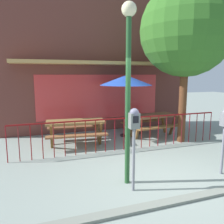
% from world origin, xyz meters
% --- Properties ---
extents(ground, '(40.00, 40.00, 0.00)m').
position_xyz_m(ground, '(0.00, 0.00, 0.00)').
color(ground, gray).
extents(pub_storefront, '(7.49, 1.26, 5.83)m').
position_xyz_m(pub_storefront, '(0.00, 4.84, 2.89)').
color(pub_storefront, '#431E1D').
rests_on(pub_storefront, ground).
extents(patio_fence_front, '(6.31, 0.04, 0.97)m').
position_xyz_m(patio_fence_front, '(0.00, 2.07, 0.66)').
color(patio_fence_front, maroon).
rests_on(patio_fence_front, ground).
extents(picnic_table_left, '(1.92, 1.52, 0.79)m').
position_xyz_m(picnic_table_left, '(-1.26, 3.01, 0.61)').
color(picnic_table_left, brown).
rests_on(picnic_table_left, ground).
extents(picnic_table_right, '(1.93, 1.54, 0.79)m').
position_xyz_m(picnic_table_right, '(1.52, 3.19, 0.61)').
color(picnic_table_right, brown).
rests_on(picnic_table_right, ground).
extents(patio_umbrella, '(1.85, 1.85, 2.18)m').
position_xyz_m(patio_umbrella, '(0.60, 3.45, 2.00)').
color(patio_umbrella, black).
rests_on(patio_umbrella, ground).
extents(parking_meter_near, '(0.18, 0.17, 1.59)m').
position_xyz_m(parking_meter_near, '(-0.72, -0.20, 1.23)').
color(parking_meter_near, gray).
rests_on(parking_meter_near, ground).
extents(street_tree, '(2.88, 2.88, 4.99)m').
position_xyz_m(street_tree, '(2.12, 2.25, 3.54)').
color(street_tree, '#58311C').
rests_on(street_tree, ground).
extents(street_lamp, '(0.28, 0.28, 3.50)m').
position_xyz_m(street_lamp, '(-0.70, 0.13, 2.33)').
color(street_lamp, '#224E26').
rests_on(street_lamp, ground).
extents(curb_edge, '(10.48, 0.20, 0.11)m').
position_xyz_m(curb_edge, '(0.00, -0.82, 0.00)').
color(curb_edge, gray).
rests_on(curb_edge, ground).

